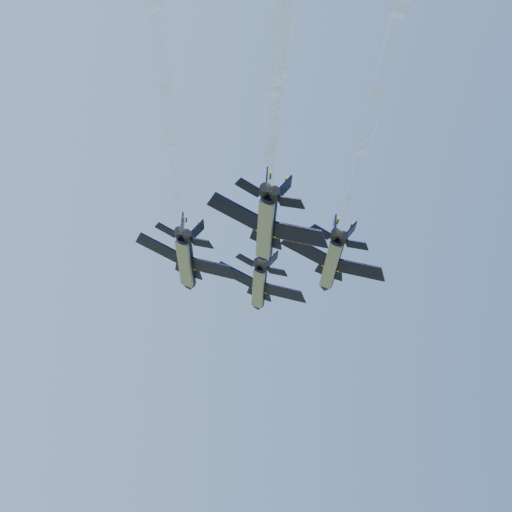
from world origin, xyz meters
name	(u,v)px	position (x,y,z in m)	size (l,w,h in m)	color
jet_lead	(260,286)	(4.31, 10.02, 96.35)	(12.35, 17.97, 6.03)	black
jet_left	(187,261)	(-9.93, 1.44, 96.35)	(12.35, 17.97, 6.03)	black
jet_right	(332,263)	(7.27, -5.64, 96.35)	(12.35, 17.97, 6.03)	black
jet_slot	(267,227)	(-6.87, -15.93, 96.35)	(12.35, 17.97, 6.03)	black
smoke_trail_lead	(259,104)	(-20.15, -42.57, 96.38)	(34.43, 70.75, 2.96)	white
smoke_trail_right	(421,0)	(-17.19, -58.23, 96.38)	(34.43, 70.75, 2.96)	white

